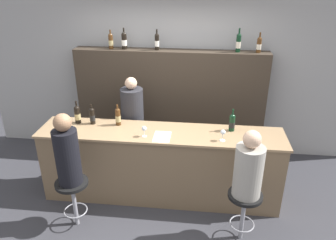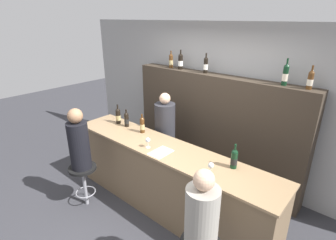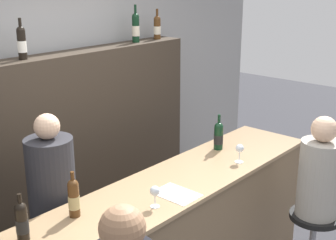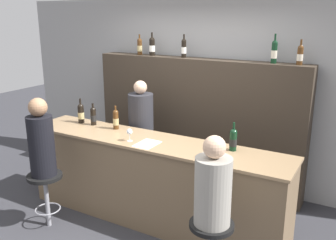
% 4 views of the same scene
% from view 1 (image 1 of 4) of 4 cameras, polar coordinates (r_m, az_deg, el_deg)
% --- Properties ---
extents(ground_plane, '(16.00, 16.00, 0.00)m').
position_cam_1_polar(ground_plane, '(4.61, -1.71, -15.12)').
color(ground_plane, '#333338').
extents(wall_back, '(6.40, 0.05, 2.60)m').
position_cam_1_polar(wall_back, '(5.49, 0.66, 7.32)').
color(wall_back, '#9E9E9E').
rests_on(wall_back, ground_plane).
extents(bar_counter, '(3.23, 0.63, 1.02)m').
position_cam_1_polar(bar_counter, '(4.54, -1.27, -7.79)').
color(bar_counter, brown).
rests_on(bar_counter, ground_plane).
extents(back_bar_cabinet, '(3.03, 0.28, 1.82)m').
position_cam_1_polar(back_bar_cabinet, '(5.41, 0.39, 2.64)').
color(back_bar_cabinet, '#382D23').
rests_on(back_bar_cabinet, ground_plane).
extents(wine_bottle_counter_0, '(0.08, 0.08, 0.32)m').
position_cam_1_polar(wine_bottle_counter_0, '(4.64, -15.50, 0.97)').
color(wine_bottle_counter_0, black).
rests_on(wine_bottle_counter_0, bar_counter).
extents(wine_bottle_counter_1, '(0.07, 0.07, 0.28)m').
position_cam_1_polar(wine_bottle_counter_1, '(4.58, -13.06, 0.75)').
color(wine_bottle_counter_1, black).
rests_on(wine_bottle_counter_1, bar_counter).
extents(wine_bottle_counter_2, '(0.07, 0.07, 0.30)m').
position_cam_1_polar(wine_bottle_counter_2, '(4.47, -8.71, 0.62)').
color(wine_bottle_counter_2, '#4C2D14').
rests_on(wine_bottle_counter_2, bar_counter).
extents(wine_bottle_counter_3, '(0.08, 0.08, 0.31)m').
position_cam_1_polar(wine_bottle_counter_3, '(4.34, 11.09, -0.39)').
color(wine_bottle_counter_3, black).
rests_on(wine_bottle_counter_3, bar_counter).
extents(wine_bottle_backbar_0, '(0.07, 0.07, 0.29)m').
position_cam_1_polar(wine_bottle_backbar_0, '(5.29, -9.94, 13.42)').
color(wine_bottle_backbar_0, '#4C2D14').
rests_on(wine_bottle_backbar_0, back_bar_cabinet).
extents(wine_bottle_backbar_1, '(0.08, 0.08, 0.32)m').
position_cam_1_polar(wine_bottle_backbar_1, '(5.23, -7.64, 13.57)').
color(wine_bottle_backbar_1, black).
rests_on(wine_bottle_backbar_1, back_bar_cabinet).
extents(wine_bottle_backbar_2, '(0.07, 0.07, 0.31)m').
position_cam_1_polar(wine_bottle_backbar_2, '(5.13, -1.94, 13.52)').
color(wine_bottle_backbar_2, black).
rests_on(wine_bottle_backbar_2, back_bar_cabinet).
extents(wine_bottle_backbar_3, '(0.07, 0.07, 0.35)m').
position_cam_1_polar(wine_bottle_backbar_3, '(5.10, 12.17, 13.05)').
color(wine_bottle_backbar_3, black).
rests_on(wine_bottle_backbar_3, back_bar_cabinet).
extents(wine_bottle_backbar_4, '(0.07, 0.07, 0.30)m').
position_cam_1_polar(wine_bottle_backbar_4, '(5.14, 15.57, 12.54)').
color(wine_bottle_backbar_4, '#4C2D14').
rests_on(wine_bottle_backbar_4, back_bar_cabinet).
extents(wine_glass_0, '(0.07, 0.07, 0.14)m').
position_cam_1_polar(wine_glass_0, '(4.13, -4.17, -1.57)').
color(wine_glass_0, silver).
rests_on(wine_glass_0, bar_counter).
extents(wine_glass_1, '(0.07, 0.07, 0.15)m').
position_cam_1_polar(wine_glass_1, '(4.08, 9.56, -2.22)').
color(wine_glass_1, silver).
rests_on(wine_glass_1, bar_counter).
extents(tasting_menu, '(0.21, 0.30, 0.00)m').
position_cam_1_polar(tasting_menu, '(4.16, -1.05, -2.94)').
color(tasting_menu, white).
rests_on(tasting_menu, bar_counter).
extents(bar_stool_left, '(0.40, 0.40, 0.65)m').
position_cam_1_polar(bar_stool_left, '(4.22, -16.26, -11.79)').
color(bar_stool_left, gray).
rests_on(bar_stool_left, ground_plane).
extents(guest_seated_left, '(0.28, 0.28, 0.89)m').
position_cam_1_polar(guest_seated_left, '(3.93, -17.19, -5.49)').
color(guest_seated_left, black).
rests_on(guest_seated_left, bar_stool_left).
extents(bar_stool_right, '(0.40, 0.40, 0.65)m').
position_cam_1_polar(bar_stool_right, '(3.97, 13.14, -13.99)').
color(bar_stool_right, gray).
rests_on(bar_stool_right, ground_plane).
extents(guest_seated_right, '(0.32, 0.32, 0.80)m').
position_cam_1_polar(guest_seated_right, '(3.69, 13.87, -8.16)').
color(guest_seated_right, gray).
rests_on(guest_seated_right, bar_stool_right).
extents(bartender, '(0.33, 0.33, 1.57)m').
position_cam_1_polar(bartender, '(4.96, -6.05, -1.97)').
color(bartender, '#28282D').
rests_on(bartender, ground_plane).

